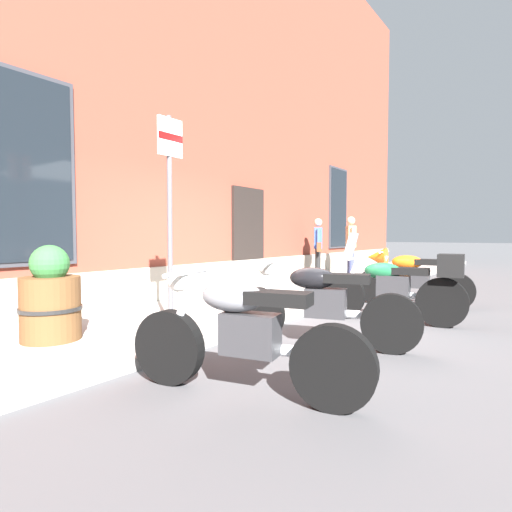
{
  "coord_description": "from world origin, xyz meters",
  "views": [
    {
      "loc": [
        -5.01,
        -3.07,
        1.25
      ],
      "look_at": [
        0.31,
        0.78,
        0.91
      ],
      "focal_mm": 28.95,
      "sensor_mm": 36.0,
      "label": 1
    }
  ],
  "objects_px": {
    "motorcycle_grey_naked": "(242,335)",
    "motorcycle_orange_sport": "(408,274)",
    "motorcycle_black_naked": "(319,304)",
    "pedestrian_tan_coat": "(351,243)",
    "barrel_planter": "(51,300)",
    "pedestrian_blue_top": "(318,245)",
    "parking_sign": "(170,193)",
    "motorcycle_green_touring": "(397,285)"
  },
  "relations": [
    {
      "from": "motorcycle_grey_naked",
      "to": "motorcycle_orange_sport",
      "type": "height_order",
      "value": "motorcycle_orange_sport"
    },
    {
      "from": "motorcycle_black_naked",
      "to": "parking_sign",
      "type": "xyz_separation_m",
      "value": [
        -0.75,
        1.58,
        1.26
      ]
    },
    {
      "from": "motorcycle_black_naked",
      "to": "motorcycle_orange_sport",
      "type": "bearing_deg",
      "value": -0.55
    },
    {
      "from": "motorcycle_orange_sport",
      "to": "parking_sign",
      "type": "distance_m",
      "value": 4.54
    },
    {
      "from": "motorcycle_black_naked",
      "to": "pedestrian_tan_coat",
      "type": "relative_size",
      "value": 1.28
    },
    {
      "from": "motorcycle_orange_sport",
      "to": "barrel_planter",
      "type": "xyz_separation_m",
      "value": [
        -5.17,
        2.29,
        -0.0
      ]
    },
    {
      "from": "motorcycle_orange_sport",
      "to": "parking_sign",
      "type": "bearing_deg",
      "value": 158.39
    },
    {
      "from": "motorcycle_grey_naked",
      "to": "pedestrian_tan_coat",
      "type": "relative_size",
      "value": 1.22
    },
    {
      "from": "motorcycle_black_naked",
      "to": "parking_sign",
      "type": "bearing_deg",
      "value": 115.25
    },
    {
      "from": "motorcycle_grey_naked",
      "to": "pedestrian_blue_top",
      "type": "bearing_deg",
      "value": 23.15
    },
    {
      "from": "pedestrian_tan_coat",
      "to": "motorcycle_orange_sport",
      "type": "bearing_deg",
      "value": -142.07
    },
    {
      "from": "motorcycle_black_naked",
      "to": "pedestrian_blue_top",
      "type": "xyz_separation_m",
      "value": [
        5.57,
        2.9,
        0.51
      ]
    },
    {
      "from": "motorcycle_green_touring",
      "to": "motorcycle_orange_sport",
      "type": "relative_size",
      "value": 1.03
    },
    {
      "from": "pedestrian_blue_top",
      "to": "motorcycle_grey_naked",
      "type": "bearing_deg",
      "value": -156.85
    },
    {
      "from": "motorcycle_black_naked",
      "to": "pedestrian_tan_coat",
      "type": "bearing_deg",
      "value": 20.13
    },
    {
      "from": "barrel_planter",
      "to": "motorcycle_black_naked",
      "type": "bearing_deg",
      "value": -50.75
    },
    {
      "from": "motorcycle_grey_naked",
      "to": "barrel_planter",
      "type": "height_order",
      "value": "barrel_planter"
    },
    {
      "from": "motorcycle_grey_naked",
      "to": "motorcycle_black_naked",
      "type": "bearing_deg",
      "value": 5.93
    },
    {
      "from": "motorcycle_black_naked",
      "to": "motorcycle_grey_naked",
      "type": "bearing_deg",
      "value": -174.07
    },
    {
      "from": "barrel_planter",
      "to": "pedestrian_blue_top",
      "type": "bearing_deg",
      "value": 5.01
    },
    {
      "from": "motorcycle_orange_sport",
      "to": "pedestrian_tan_coat",
      "type": "relative_size",
      "value": 1.22
    },
    {
      "from": "motorcycle_grey_naked",
      "to": "barrel_planter",
      "type": "xyz_separation_m",
      "value": [
        -0.23,
        2.42,
        0.08
      ]
    },
    {
      "from": "barrel_planter",
      "to": "motorcycle_orange_sport",
      "type": "bearing_deg",
      "value": -23.86
    },
    {
      "from": "barrel_planter",
      "to": "parking_sign",
      "type": "bearing_deg",
      "value": -31.54
    },
    {
      "from": "pedestrian_blue_top",
      "to": "parking_sign",
      "type": "height_order",
      "value": "parking_sign"
    },
    {
      "from": "pedestrian_blue_top",
      "to": "motorcycle_green_touring",
      "type": "bearing_deg",
      "value": -139.67
    },
    {
      "from": "motorcycle_grey_naked",
      "to": "motorcycle_black_naked",
      "type": "height_order",
      "value": "motorcycle_grey_naked"
    },
    {
      "from": "motorcycle_orange_sport",
      "to": "pedestrian_blue_top",
      "type": "xyz_separation_m",
      "value": [
        2.24,
        2.94,
        0.43
      ]
    },
    {
      "from": "motorcycle_orange_sport",
      "to": "motorcycle_grey_naked",
      "type": "bearing_deg",
      "value": -178.42
    },
    {
      "from": "pedestrian_blue_top",
      "to": "pedestrian_tan_coat",
      "type": "distance_m",
      "value": 0.98
    },
    {
      "from": "pedestrian_tan_coat",
      "to": "motorcycle_black_naked",
      "type": "bearing_deg",
      "value": -159.87
    },
    {
      "from": "motorcycle_black_naked",
      "to": "pedestrian_tan_coat",
      "type": "height_order",
      "value": "pedestrian_tan_coat"
    },
    {
      "from": "motorcycle_green_touring",
      "to": "parking_sign",
      "type": "distance_m",
      "value": 3.38
    },
    {
      "from": "pedestrian_tan_coat",
      "to": "pedestrian_blue_top",
      "type": "bearing_deg",
      "value": 144.06
    },
    {
      "from": "motorcycle_green_touring",
      "to": "motorcycle_grey_naked",
      "type": "bearing_deg",
      "value": 177.53
    },
    {
      "from": "motorcycle_grey_naked",
      "to": "motorcycle_orange_sport",
      "type": "xyz_separation_m",
      "value": [
        4.94,
        0.14,
        0.08
      ]
    },
    {
      "from": "parking_sign",
      "to": "barrel_planter",
      "type": "height_order",
      "value": "parking_sign"
    },
    {
      "from": "pedestrian_blue_top",
      "to": "parking_sign",
      "type": "bearing_deg",
      "value": -168.17
    },
    {
      "from": "motorcycle_orange_sport",
      "to": "pedestrian_blue_top",
      "type": "height_order",
      "value": "pedestrian_blue_top"
    },
    {
      "from": "pedestrian_blue_top",
      "to": "pedestrian_tan_coat",
      "type": "relative_size",
      "value": 0.96
    },
    {
      "from": "parking_sign",
      "to": "motorcycle_green_touring",
      "type": "bearing_deg",
      "value": -36.92
    },
    {
      "from": "pedestrian_blue_top",
      "to": "barrel_planter",
      "type": "relative_size",
      "value": 1.53
    }
  ]
}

